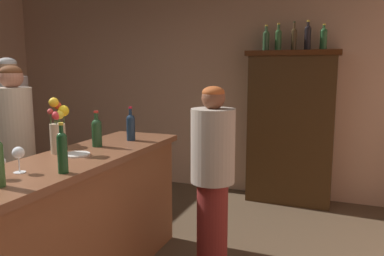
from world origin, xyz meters
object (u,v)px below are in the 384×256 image
at_px(wine_glass_front, 18,154).
at_px(bartender, 213,174).
at_px(display_cabinet, 290,125).
at_px(patron_in_navy, 12,132).
at_px(display_bottle_midleft, 278,39).
at_px(patron_tall, 17,151).
at_px(display_bottle_center, 294,38).
at_px(wine_bottle_malbec, 131,126).
at_px(flower_arrangement, 58,128).
at_px(wine_bottle_syrah, 62,150).
at_px(cheese_plate, 76,154).
at_px(display_bottle_left, 266,39).
at_px(display_bottle_right, 324,38).
at_px(bar_counter, 73,227).
at_px(display_bottle_midright, 308,37).
at_px(wine_bottle_rose, 97,131).

relative_size(wine_glass_front, bartender, 0.11).
xyz_separation_m(display_cabinet, patron_in_navy, (-2.75, -1.58, 0.00)).
relative_size(display_bottle_midleft, patron_tall, 0.19).
bearing_deg(display_bottle_center, wine_bottle_malbec, -122.15).
xyz_separation_m(wine_glass_front, flower_arrangement, (-0.15, 0.52, 0.07)).
distance_m(wine_bottle_syrah, cheese_plate, 0.50).
distance_m(wine_glass_front, cheese_plate, 0.52).
height_order(display_bottle_center, patron_in_navy, display_bottle_center).
bearing_deg(wine_glass_front, display_bottle_left, 73.13).
height_order(flower_arrangement, patron_tall, patron_tall).
bearing_deg(patron_tall, display_bottle_right, 46.02).
distance_m(wine_bottle_syrah, wine_glass_front, 0.27).
bearing_deg(display_bottle_right, bar_counter, -120.57).
height_order(display_bottle_center, bartender, display_bottle_center).
distance_m(flower_arrangement, display_bottle_center, 2.90).
relative_size(wine_glass_front, patron_tall, 0.10).
height_order(cheese_plate, display_bottle_right, display_bottle_right).
height_order(display_cabinet, cheese_plate, display_cabinet).
relative_size(display_bottle_midleft, display_bottle_center, 0.96).
bearing_deg(patron_tall, bar_counter, -19.00).
bearing_deg(bar_counter, display_bottle_left, 71.42).
distance_m(display_bottle_midleft, patron_in_navy, 3.18).
xyz_separation_m(flower_arrangement, display_bottle_midright, (1.52, 2.44, 0.79)).
distance_m(cheese_plate, display_bottle_left, 2.77).
distance_m(wine_glass_front, patron_in_navy, 2.06).
bearing_deg(display_bottle_right, display_bottle_center, 180.00).
distance_m(wine_bottle_malbec, patron_tall, 1.00).
bearing_deg(patron_in_navy, bar_counter, 10.34).
bearing_deg(display_bottle_midleft, display_bottle_right, 0.00).
bearing_deg(bartender, wine_bottle_malbec, -7.52).
bearing_deg(display_bottle_left, bartender, -90.50).
bearing_deg(display_bottle_center, wine_bottle_syrah, -108.68).
bearing_deg(flower_arrangement, wine_bottle_rose, 68.79).
height_order(wine_bottle_syrah, display_bottle_right, display_bottle_right).
xyz_separation_m(wine_bottle_malbec, display_bottle_left, (0.81, 1.80, 0.83)).
xyz_separation_m(wine_bottle_rose, flower_arrangement, (-0.12, -0.30, 0.06)).
relative_size(display_cabinet, display_bottle_right, 6.36).
distance_m(display_cabinet, display_bottle_left, 1.07).
xyz_separation_m(wine_bottle_malbec, patron_tall, (-0.89, -0.42, -0.21)).
xyz_separation_m(display_bottle_center, display_bottle_midright, (0.15, 0.00, 0.01)).
bearing_deg(display_bottle_center, display_bottle_midleft, -180.00).
bearing_deg(display_bottle_right, wine_glass_front, -117.61).
relative_size(bar_counter, cheese_plate, 11.69).
height_order(bar_counter, display_bottle_center, display_bottle_center).
bearing_deg(bartender, display_bottle_midright, -103.43).
distance_m(display_cabinet, patron_in_navy, 3.17).
bearing_deg(display_bottle_center, patron_tall, -132.33).
distance_m(bar_counter, wine_bottle_rose, 0.76).
bearing_deg(wine_bottle_rose, display_bottle_center, 59.68).
relative_size(display_cabinet, wine_glass_front, 11.54).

